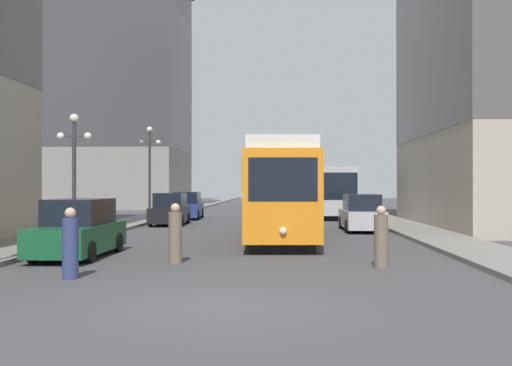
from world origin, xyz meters
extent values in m
plane|color=#424244|center=(0.00, 0.00, 0.00)|extent=(200.00, 200.00, 0.00)
cube|color=gray|center=(-7.73, 40.00, 0.07)|extent=(2.55, 120.00, 0.15)
cube|color=gray|center=(7.73, 40.00, 0.07)|extent=(2.55, 120.00, 0.15)
cube|color=black|center=(0.99, 14.60, 0.17)|extent=(2.70, 12.07, 0.35)
cube|color=orange|center=(0.99, 14.60, 1.90)|extent=(3.13, 13.13, 3.10)
cube|color=black|center=(0.99, 14.60, 2.60)|extent=(3.14, 12.61, 1.08)
cube|color=silver|center=(0.99, 14.60, 3.67)|extent=(2.91, 12.86, 0.44)
cube|color=black|center=(1.26, 8.11, 2.44)|extent=(2.21, 0.17, 1.40)
sphere|color=#F2EACC|center=(1.26, 8.04, 0.80)|extent=(0.24, 0.24, 0.24)
cube|color=black|center=(4.77, 32.87, 0.17)|extent=(2.22, 10.81, 0.35)
cube|color=#B7B7BA|center=(4.77, 32.87, 1.90)|extent=(2.61, 11.75, 3.10)
cube|color=black|center=(4.77, 32.87, 2.44)|extent=(2.64, 11.28, 1.30)
cube|color=black|center=(4.79, 27.02, 2.21)|extent=(2.30, 0.09, 1.71)
cylinder|color=black|center=(-5.96, 28.33, 0.32)|extent=(0.20, 0.65, 0.64)
cylinder|color=black|center=(-6.08, 31.39, 0.32)|extent=(0.20, 0.65, 0.64)
cylinder|color=black|center=(-4.25, 28.40, 0.32)|extent=(0.20, 0.65, 0.64)
cylinder|color=black|center=(-4.37, 31.45, 0.32)|extent=(0.20, 0.65, 0.64)
cube|color=navy|center=(-5.16, 29.89, 0.60)|extent=(1.99, 5.00, 0.84)
cube|color=black|center=(-5.17, 30.02, 1.42)|extent=(1.69, 2.77, 0.80)
cylinder|color=black|center=(-5.98, 21.98, 0.32)|extent=(0.20, 0.64, 0.64)
cylinder|color=black|center=(-6.05, 24.83, 0.32)|extent=(0.20, 0.64, 0.64)
cylinder|color=black|center=(-4.27, 22.03, 0.32)|extent=(0.20, 0.64, 0.64)
cylinder|color=black|center=(-4.34, 24.87, 0.32)|extent=(0.20, 0.64, 0.64)
cube|color=black|center=(-5.16, 23.43, 0.60)|extent=(1.92, 4.64, 0.84)
cube|color=black|center=(-5.16, 23.54, 1.42)|extent=(1.65, 2.56, 0.80)
cylinder|color=black|center=(6.01, 20.71, 0.32)|extent=(0.18, 0.64, 0.64)
cylinder|color=black|center=(6.02, 17.65, 0.32)|extent=(0.18, 0.64, 0.64)
cylinder|color=black|center=(4.30, 20.71, 0.32)|extent=(0.18, 0.64, 0.64)
cylinder|color=black|center=(4.31, 17.65, 0.32)|extent=(0.18, 0.64, 0.64)
cube|color=#B2B2B7|center=(5.16, 19.18, 0.60)|extent=(1.81, 4.94, 0.84)
cube|color=black|center=(5.16, 19.05, 1.42)|extent=(1.59, 2.72, 0.80)
cylinder|color=black|center=(-6.03, 6.08, 0.32)|extent=(0.18, 0.64, 0.64)
cylinder|color=black|center=(-6.01, 9.06, 0.32)|extent=(0.18, 0.64, 0.64)
cylinder|color=black|center=(-4.32, 6.07, 0.32)|extent=(0.18, 0.64, 0.64)
cylinder|color=black|center=(-4.30, 9.05, 0.32)|extent=(0.18, 0.64, 0.64)
cube|color=#14512D|center=(-5.16, 7.57, 0.60)|extent=(1.83, 4.82, 0.84)
cube|color=black|center=(-5.16, 7.69, 1.42)|extent=(1.60, 2.65, 0.80)
cylinder|color=#6B5B4C|center=(-1.84, 6.10, 0.74)|extent=(0.39, 0.39, 1.48)
sphere|color=tan|center=(-1.84, 6.10, 1.60)|extent=(0.26, 0.26, 0.26)
cylinder|color=navy|center=(-3.86, 3.09, 0.73)|extent=(0.38, 0.38, 1.46)
sphere|color=tan|center=(-3.86, 3.09, 1.58)|extent=(0.26, 0.26, 0.26)
cylinder|color=#6B5B4C|center=(3.93, 5.44, 0.72)|extent=(0.38, 0.38, 1.45)
sphere|color=tan|center=(3.93, 5.44, 1.56)|extent=(0.26, 0.26, 0.26)
cylinder|color=#333338|center=(-7.06, 12.73, 2.46)|extent=(0.16, 0.16, 4.62)
sphere|color=white|center=(-7.06, 12.73, 4.93)|extent=(0.36, 0.36, 0.36)
sphere|color=white|center=(-7.61, 12.73, 4.21)|extent=(0.31, 0.31, 0.31)
sphere|color=white|center=(-6.51, 12.73, 4.21)|extent=(0.31, 0.31, 0.31)
cube|color=#333338|center=(-7.06, 12.73, 4.21)|extent=(1.10, 0.06, 0.06)
cylinder|color=#333338|center=(-7.06, 26.79, 2.88)|extent=(0.16, 0.16, 5.46)
sphere|color=white|center=(-7.06, 26.79, 5.77)|extent=(0.36, 0.36, 0.36)
sphere|color=white|center=(-7.61, 26.79, 4.96)|extent=(0.31, 0.31, 0.31)
sphere|color=white|center=(-6.51, 26.79, 4.96)|extent=(0.31, 0.31, 0.31)
cube|color=#333338|center=(-7.06, 26.79, 4.96)|extent=(1.10, 0.06, 0.06)
cube|color=gray|center=(-15.70, 51.01, 11.67)|extent=(13.38, 14.05, 23.33)
cube|color=#423F43|center=(-15.70, 51.01, 12.83)|extent=(13.42, 14.09, 14.00)
camera|label=1|loc=(1.21, -11.51, 2.24)|focal=43.24mm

